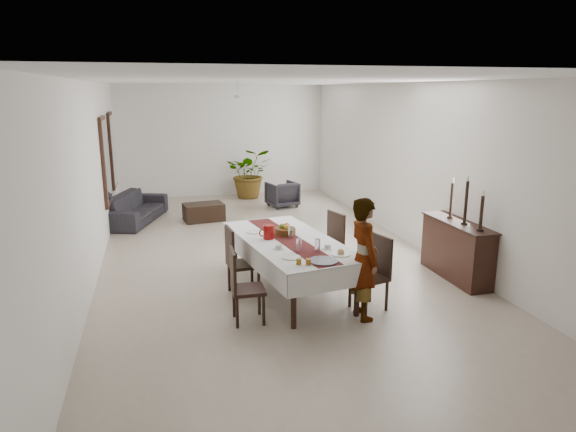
{
  "coord_description": "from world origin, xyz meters",
  "views": [
    {
      "loc": [
        -1.97,
        -9.08,
        3.05
      ],
      "look_at": [
        0.09,
        -1.22,
        1.05
      ],
      "focal_mm": 32.0,
      "sensor_mm": 36.0,
      "label": 1
    }
  ],
  "objects_px": {
    "dining_table_top": "(289,242)",
    "sideboard_body": "(456,251)",
    "woman": "(364,259)",
    "sofa": "(135,208)",
    "red_pitcher": "(269,232)"
  },
  "relations": [
    {
      "from": "woman",
      "to": "dining_table_top",
      "type": "bearing_deg",
      "value": 31.09
    },
    {
      "from": "dining_table_top",
      "to": "sofa",
      "type": "distance_m",
      "value": 5.67
    },
    {
      "from": "dining_table_top",
      "to": "sideboard_body",
      "type": "height_order",
      "value": "sideboard_body"
    },
    {
      "from": "red_pitcher",
      "to": "sideboard_body",
      "type": "xyz_separation_m",
      "value": [
        3.12,
        -0.28,
        -0.47
      ]
    },
    {
      "from": "woman",
      "to": "sofa",
      "type": "xyz_separation_m",
      "value": [
        -3.17,
        6.28,
        -0.51
      ]
    },
    {
      "from": "red_pitcher",
      "to": "woman",
      "type": "relative_size",
      "value": 0.13
    },
    {
      "from": "dining_table_top",
      "to": "sofa",
      "type": "relative_size",
      "value": 1.15
    },
    {
      "from": "sideboard_body",
      "to": "sofa",
      "type": "bearing_deg",
      "value": 135.01
    },
    {
      "from": "dining_table_top",
      "to": "sideboard_body",
      "type": "bearing_deg",
      "value": -12.14
    },
    {
      "from": "woman",
      "to": "sideboard_body",
      "type": "distance_m",
      "value": 2.36
    },
    {
      "from": "woman",
      "to": "sofa",
      "type": "distance_m",
      "value": 7.06
    },
    {
      "from": "sideboard_body",
      "to": "red_pitcher",
      "type": "bearing_deg",
      "value": 174.91
    },
    {
      "from": "sideboard_body",
      "to": "woman",
      "type": "bearing_deg",
      "value": -153.9
    },
    {
      "from": "dining_table_top",
      "to": "red_pitcher",
      "type": "relative_size",
      "value": 12.0
    },
    {
      "from": "red_pitcher",
      "to": "woman",
      "type": "distance_m",
      "value": 1.66
    }
  ]
}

